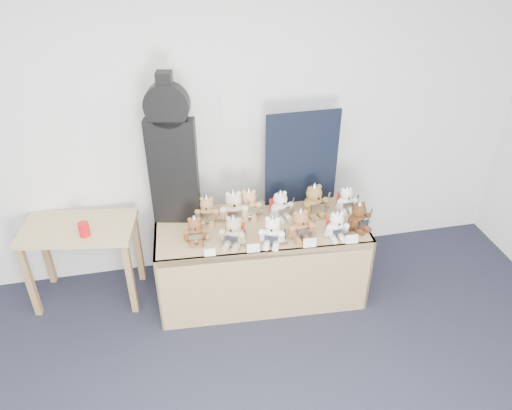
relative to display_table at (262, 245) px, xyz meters
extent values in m
plane|color=silver|center=(-0.63, -1.90, 2.16)|extent=(6.00, 6.00, 0.00)
plane|color=silver|center=(-0.63, 0.60, 0.81)|extent=(6.00, 0.00, 6.00)
cube|color=silver|center=(-0.10, 0.59, 0.90)|extent=(0.21, 0.00, 0.30)
cube|color=#91724A|center=(0.00, 0.07, 0.12)|extent=(1.69, 0.79, 0.06)
cube|color=#91724A|center=(-0.02, -0.26, -0.20)|extent=(1.65, 0.12, 0.69)
cube|color=#91724A|center=(-0.81, 0.12, -0.20)|extent=(0.06, 0.69, 0.69)
cube|color=#91724A|center=(0.82, 0.02, -0.20)|extent=(0.06, 0.69, 0.69)
cube|color=tan|center=(-1.40, 0.31, 0.16)|extent=(0.92, 0.61, 0.04)
cube|color=brown|center=(-1.81, 0.17, -0.20)|extent=(0.06, 0.06, 0.67)
cube|color=brown|center=(-1.75, 0.56, -0.20)|extent=(0.06, 0.06, 0.67)
cube|color=brown|center=(-1.04, 0.05, -0.20)|extent=(0.06, 0.06, 0.67)
cube|color=brown|center=(-0.98, 0.44, -0.20)|extent=(0.06, 0.06, 0.67)
cube|color=black|center=(-0.62, 0.28, 0.58)|extent=(0.38, 0.18, 0.86)
cylinder|color=black|center=(-0.62, 0.28, 1.11)|extent=(0.34, 0.17, 0.32)
cube|color=black|center=(-0.62, 0.28, 1.24)|extent=(0.12, 0.12, 0.21)
cube|color=black|center=(0.40, 0.35, 0.55)|extent=(0.60, 0.03, 0.80)
cylinder|color=red|center=(-1.33, 0.17, 0.23)|extent=(0.08, 0.08, 0.11)
ellipsoid|color=brown|center=(-0.52, -0.03, 0.21)|extent=(0.14, 0.12, 0.14)
sphere|color=brown|center=(-0.52, -0.03, 0.30)|extent=(0.10, 0.10, 0.10)
cylinder|color=brown|center=(-0.52, -0.07, 0.30)|extent=(0.04, 0.02, 0.04)
sphere|color=black|center=(-0.52, -0.09, 0.30)|extent=(0.02, 0.02, 0.02)
sphere|color=brown|center=(-0.55, -0.03, 0.34)|extent=(0.03, 0.03, 0.03)
sphere|color=brown|center=(-0.48, -0.03, 0.34)|extent=(0.03, 0.03, 0.03)
cylinder|color=brown|center=(-0.58, -0.04, 0.22)|extent=(0.04, 0.08, 0.11)
cylinder|color=brown|center=(-0.45, -0.05, 0.22)|extent=(0.04, 0.08, 0.11)
cylinder|color=brown|center=(-0.55, -0.08, 0.17)|extent=(0.04, 0.09, 0.04)
cylinder|color=brown|center=(-0.48, -0.08, 0.17)|extent=(0.04, 0.09, 0.04)
cube|color=silver|center=(-0.52, -0.08, 0.21)|extent=(0.09, 0.02, 0.08)
cone|color=silver|center=(-0.52, -0.03, 0.35)|extent=(0.09, 0.09, 0.07)
cube|color=silver|center=(-0.43, -0.06, 0.24)|extent=(0.01, 0.04, 0.15)
cube|color=silver|center=(-0.43, -0.06, 0.18)|extent=(0.04, 0.01, 0.01)
ellipsoid|color=tan|center=(-0.24, -0.12, 0.22)|extent=(0.20, 0.19, 0.16)
sphere|color=tan|center=(-0.24, -0.12, 0.32)|extent=(0.12, 0.12, 0.12)
cylinder|color=tan|center=(-0.26, -0.17, 0.31)|extent=(0.06, 0.05, 0.05)
sphere|color=black|center=(-0.27, -0.18, 0.31)|extent=(0.02, 0.02, 0.02)
sphere|color=tan|center=(-0.27, -0.11, 0.37)|extent=(0.04, 0.04, 0.04)
sphere|color=tan|center=(-0.21, -0.14, 0.37)|extent=(0.04, 0.04, 0.04)
cylinder|color=tan|center=(-0.32, -0.11, 0.22)|extent=(0.08, 0.10, 0.12)
cylinder|color=tan|center=(-0.18, -0.18, 0.22)|extent=(0.08, 0.10, 0.12)
cylinder|color=tan|center=(-0.30, -0.16, 0.17)|extent=(0.09, 0.11, 0.05)
cylinder|color=tan|center=(-0.23, -0.19, 0.17)|extent=(0.09, 0.11, 0.05)
cube|color=silver|center=(-0.27, -0.18, 0.22)|extent=(0.10, 0.06, 0.09)
cone|color=silver|center=(-0.24, -0.12, 0.37)|extent=(0.10, 0.10, 0.08)
cube|color=silver|center=(-0.17, -0.20, 0.25)|extent=(0.03, 0.04, 0.17)
cube|color=silver|center=(-0.17, -0.20, 0.19)|extent=(0.05, 0.03, 0.01)
cube|color=red|center=(-0.21, -0.07, 0.23)|extent=(0.13, 0.08, 0.14)
ellipsoid|color=white|center=(0.04, -0.17, 0.21)|extent=(0.19, 0.18, 0.15)
sphere|color=white|center=(0.04, -0.17, 0.32)|extent=(0.11, 0.11, 0.11)
cylinder|color=white|center=(0.02, -0.22, 0.31)|extent=(0.05, 0.04, 0.05)
sphere|color=black|center=(0.02, -0.23, 0.31)|extent=(0.02, 0.02, 0.02)
sphere|color=white|center=(0.00, -0.16, 0.36)|extent=(0.04, 0.04, 0.04)
sphere|color=white|center=(0.07, -0.19, 0.36)|extent=(0.04, 0.04, 0.04)
cylinder|color=white|center=(-0.04, -0.17, 0.22)|extent=(0.07, 0.09, 0.12)
cylinder|color=white|center=(0.10, -0.22, 0.22)|extent=(0.07, 0.09, 0.12)
cylinder|color=white|center=(-0.01, -0.21, 0.17)|extent=(0.08, 0.11, 0.05)
cylinder|color=white|center=(0.05, -0.24, 0.17)|extent=(0.08, 0.11, 0.05)
cube|color=silver|center=(0.02, -0.23, 0.22)|extent=(0.10, 0.05, 0.08)
cone|color=silver|center=(0.04, -0.17, 0.37)|extent=(0.10, 0.10, 0.07)
cube|color=silver|center=(0.12, -0.23, 0.25)|extent=(0.02, 0.04, 0.16)
cube|color=silver|center=(0.12, -0.23, 0.18)|extent=(0.05, 0.02, 0.01)
ellipsoid|color=#975F39|center=(0.26, -0.14, 0.22)|extent=(0.17, 0.15, 0.16)
sphere|color=#975F39|center=(0.26, -0.14, 0.33)|extent=(0.12, 0.12, 0.12)
cylinder|color=#975F39|center=(0.26, -0.20, 0.32)|extent=(0.05, 0.03, 0.05)
sphere|color=black|center=(0.26, -0.21, 0.32)|extent=(0.02, 0.02, 0.02)
sphere|color=#975F39|center=(0.22, -0.15, 0.37)|extent=(0.04, 0.04, 0.04)
sphere|color=#975F39|center=(0.30, -0.14, 0.37)|extent=(0.04, 0.04, 0.04)
cylinder|color=#975F39|center=(0.18, -0.17, 0.23)|extent=(0.05, 0.09, 0.12)
cylinder|color=#975F39|center=(0.34, -0.16, 0.23)|extent=(0.05, 0.09, 0.12)
cylinder|color=#975F39|center=(0.23, -0.20, 0.17)|extent=(0.05, 0.11, 0.05)
cylinder|color=#975F39|center=(0.30, -0.20, 0.17)|extent=(0.05, 0.11, 0.05)
cube|color=silver|center=(0.26, -0.21, 0.22)|extent=(0.11, 0.02, 0.09)
cone|color=silver|center=(0.26, -0.14, 0.38)|extent=(0.10, 0.10, 0.08)
cube|color=silver|center=(0.36, -0.17, 0.25)|extent=(0.02, 0.04, 0.17)
cube|color=silver|center=(0.36, -0.17, 0.19)|extent=(0.05, 0.01, 0.01)
ellipsoid|color=white|center=(0.53, -0.19, 0.21)|extent=(0.14, 0.12, 0.14)
sphere|color=white|center=(0.53, -0.19, 0.31)|extent=(0.11, 0.11, 0.11)
cylinder|color=white|center=(0.53, -0.23, 0.30)|extent=(0.04, 0.02, 0.04)
sphere|color=black|center=(0.53, -0.25, 0.30)|extent=(0.02, 0.02, 0.02)
sphere|color=white|center=(0.49, -0.19, 0.35)|extent=(0.03, 0.03, 0.03)
sphere|color=white|center=(0.56, -0.19, 0.35)|extent=(0.03, 0.03, 0.03)
cylinder|color=white|center=(0.46, -0.21, 0.22)|extent=(0.04, 0.08, 0.11)
cylinder|color=white|center=(0.60, -0.21, 0.22)|extent=(0.04, 0.08, 0.11)
cylinder|color=white|center=(0.50, -0.24, 0.17)|extent=(0.04, 0.09, 0.04)
cylinder|color=white|center=(0.56, -0.24, 0.17)|extent=(0.04, 0.09, 0.04)
cube|color=silver|center=(0.53, -0.24, 0.21)|extent=(0.09, 0.02, 0.08)
cone|color=silver|center=(0.53, -0.19, 0.35)|extent=(0.09, 0.09, 0.07)
cube|color=silver|center=(0.62, -0.22, 0.24)|extent=(0.01, 0.04, 0.15)
cube|color=silver|center=(0.62, -0.22, 0.18)|extent=(0.04, 0.01, 0.01)
cube|color=red|center=(0.53, -0.13, 0.22)|extent=(0.12, 0.03, 0.13)
ellipsoid|color=#4F2F1B|center=(0.73, -0.12, 0.21)|extent=(0.19, 0.18, 0.15)
sphere|color=#4F2F1B|center=(0.73, -0.12, 0.32)|extent=(0.11, 0.11, 0.11)
cylinder|color=#4F2F1B|center=(0.75, -0.17, 0.31)|extent=(0.05, 0.04, 0.05)
sphere|color=black|center=(0.75, -0.18, 0.31)|extent=(0.02, 0.02, 0.02)
sphere|color=#4F2F1B|center=(0.69, -0.14, 0.36)|extent=(0.04, 0.04, 0.04)
sphere|color=#4F2F1B|center=(0.76, -0.11, 0.36)|extent=(0.04, 0.04, 0.04)
cylinder|color=#4F2F1B|center=(0.67, -0.17, 0.22)|extent=(0.07, 0.09, 0.11)
cylinder|color=#4F2F1B|center=(0.80, -0.11, 0.22)|extent=(0.07, 0.09, 0.11)
cylinder|color=#4F2F1B|center=(0.72, -0.19, 0.17)|extent=(0.08, 0.11, 0.05)
cylinder|color=#4F2F1B|center=(0.78, -0.16, 0.17)|extent=(0.08, 0.11, 0.05)
cube|color=silver|center=(0.75, -0.18, 0.22)|extent=(0.10, 0.06, 0.08)
cone|color=silver|center=(0.73, -0.12, 0.36)|extent=(0.10, 0.10, 0.07)
cube|color=silver|center=(0.83, -0.11, 0.24)|extent=(0.03, 0.04, 0.16)
cube|color=silver|center=(0.83, -0.11, 0.18)|extent=(0.04, 0.02, 0.01)
ellipsoid|color=beige|center=(-0.19, 0.18, 0.22)|extent=(0.19, 0.16, 0.18)
sphere|color=beige|center=(-0.19, 0.18, 0.34)|extent=(0.13, 0.13, 0.13)
cylinder|color=beige|center=(-0.19, 0.12, 0.33)|extent=(0.06, 0.03, 0.05)
sphere|color=black|center=(-0.19, 0.10, 0.33)|extent=(0.02, 0.02, 0.02)
sphere|color=beige|center=(-0.23, 0.18, 0.39)|extent=(0.04, 0.04, 0.04)
sphere|color=beige|center=(-0.15, 0.18, 0.39)|extent=(0.04, 0.04, 0.04)
cylinder|color=beige|center=(-0.28, 0.16, 0.23)|extent=(0.06, 0.10, 0.13)
cylinder|color=beige|center=(-0.11, 0.15, 0.23)|extent=(0.06, 0.10, 0.13)
cylinder|color=beige|center=(-0.23, 0.12, 0.17)|extent=(0.06, 0.12, 0.05)
cylinder|color=beige|center=(-0.15, 0.11, 0.17)|extent=(0.06, 0.12, 0.05)
cube|color=silver|center=(-0.19, 0.11, 0.23)|extent=(0.12, 0.03, 0.10)
cone|color=silver|center=(-0.19, 0.18, 0.40)|extent=(0.11, 0.11, 0.08)
cube|color=silver|center=(-0.08, 0.14, 0.26)|extent=(0.02, 0.04, 0.19)
cube|color=silver|center=(-0.08, 0.14, 0.19)|extent=(0.05, 0.01, 0.01)
ellipsoid|color=tan|center=(-0.06, 0.22, 0.22)|extent=(0.18, 0.16, 0.16)
sphere|color=tan|center=(-0.06, 0.22, 0.32)|extent=(0.12, 0.12, 0.12)
cylinder|color=tan|center=(-0.07, 0.18, 0.31)|extent=(0.05, 0.03, 0.05)
sphere|color=black|center=(-0.07, 0.16, 0.31)|extent=(0.02, 0.02, 0.02)
sphere|color=tan|center=(-0.10, 0.23, 0.37)|extent=(0.04, 0.04, 0.04)
sphere|color=tan|center=(-0.02, 0.22, 0.37)|extent=(0.04, 0.04, 0.04)
cylinder|color=tan|center=(-0.14, 0.22, 0.22)|extent=(0.06, 0.09, 0.12)
cylinder|color=tan|center=(0.01, 0.19, 0.22)|extent=(0.06, 0.09, 0.12)
cylinder|color=tan|center=(-0.10, 0.18, 0.17)|extent=(0.06, 0.11, 0.05)
cylinder|color=tan|center=(-0.03, 0.16, 0.17)|extent=(0.06, 0.11, 0.05)
cube|color=silver|center=(-0.07, 0.16, 0.22)|extent=(0.10, 0.03, 0.09)
cone|color=silver|center=(-0.06, 0.22, 0.37)|extent=(0.10, 0.10, 0.08)
cube|color=silver|center=(0.03, 0.18, 0.25)|extent=(0.02, 0.04, 0.17)
cube|color=silver|center=(0.03, 0.18, 0.18)|extent=(0.05, 0.01, 0.01)
ellipsoid|color=silver|center=(0.18, 0.15, 0.21)|extent=(0.18, 0.17, 0.15)
sphere|color=silver|center=(0.18, 0.15, 0.32)|extent=(0.11, 0.11, 0.11)
cylinder|color=silver|center=(0.19, 0.11, 0.31)|extent=(0.05, 0.04, 0.05)
sphere|color=black|center=(0.20, 0.09, 0.31)|extent=(0.02, 0.02, 0.02)
sphere|color=silver|center=(0.15, 0.14, 0.36)|extent=(0.04, 0.04, 0.04)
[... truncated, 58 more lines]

